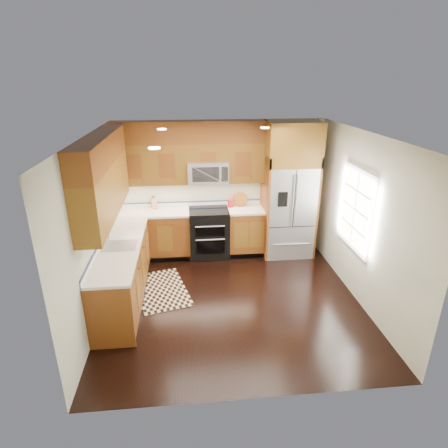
{
  "coord_description": "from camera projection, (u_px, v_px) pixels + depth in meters",
  "views": [
    {
      "loc": [
        -0.64,
        -5.1,
        3.36
      ],
      "look_at": [
        -0.06,
        0.6,
        1.07
      ],
      "focal_mm": 30.0,
      "sensor_mm": 36.0,
      "label": 1
    }
  ],
  "objects": [
    {
      "name": "window",
      "position": [
        356.0,
        209.0,
        5.87
      ],
      "size": [
        0.04,
        1.1,
        1.3
      ],
      "color": "white",
      "rests_on": "ground"
    },
    {
      "name": "countertop",
      "position": [
        163.0,
        226.0,
        6.51
      ],
      "size": [
        2.86,
        3.01,
        0.04
      ],
      "color": "white",
      "rests_on": "base_cabinets"
    },
    {
      "name": "ground",
      "position": [
        232.0,
        299.0,
        6.02
      ],
      "size": [
        4.0,
        4.0,
        0.0
      ],
      "primitive_type": "plane",
      "color": "black",
      "rests_on": "ground"
    },
    {
      "name": "wall_left",
      "position": [
        94.0,
        230.0,
        5.35
      ],
      "size": [
        0.02,
        4.0,
        2.6
      ],
      "primitive_type": "cube",
      "color": "silver",
      "rests_on": "ground"
    },
    {
      "name": "sink_faucet",
      "position": [
        118.0,
        242.0,
        5.7
      ],
      "size": [
        0.54,
        0.44,
        0.37
      ],
      "color": "#B2B2B7",
      "rests_on": "countertop"
    },
    {
      "name": "upper_cabinets",
      "position": [
        156.0,
        162.0,
        6.17
      ],
      "size": [
        2.85,
        3.0,
        1.15
      ],
      "color": "brown",
      "rests_on": "ground"
    },
    {
      "name": "refrigerator",
      "position": [
        289.0,
        190.0,
        7.17
      ],
      "size": [
        0.98,
        0.75,
        2.6
      ],
      "color": "#B2B2B7",
      "rests_on": "ground"
    },
    {
      "name": "range",
      "position": [
        209.0,
        233.0,
        7.36
      ],
      "size": [
        0.76,
        0.67,
        0.95
      ],
      "color": "black",
      "rests_on": "ground"
    },
    {
      "name": "knife_block",
      "position": [
        154.0,
        203.0,
        7.27
      ],
      "size": [
        0.12,
        0.15,
        0.26
      ],
      "color": "tan",
      "rests_on": "countertop"
    },
    {
      "name": "rug",
      "position": [
        162.0,
        289.0,
        6.29
      ],
      "size": [
        1.08,
        1.45,
        0.01
      ],
      "primitive_type": "cube",
      "rotation": [
        0.0,
        0.0,
        0.25
      ],
      "color": "black",
      "rests_on": "ground"
    },
    {
      "name": "microwave",
      "position": [
        208.0,
        172.0,
        7.04
      ],
      "size": [
        0.76,
        0.4,
        0.42
      ],
      "color": "#B2B2B7",
      "rests_on": "ground"
    },
    {
      "name": "utensil_crock",
      "position": [
        231.0,
        202.0,
        7.33
      ],
      "size": [
        0.12,
        0.12,
        0.32
      ],
      "color": "#A7141F",
      "rests_on": "countertop"
    },
    {
      "name": "wall_right",
      "position": [
        362.0,
        220.0,
        5.73
      ],
      "size": [
        0.02,
        4.0,
        2.6
      ],
      "primitive_type": "cube",
      "color": "silver",
      "rests_on": "ground"
    },
    {
      "name": "base_cabinets",
      "position": [
        156.0,
        253.0,
        6.57
      ],
      "size": [
        2.85,
        3.0,
        0.9
      ],
      "color": "brown",
      "rests_on": "ground"
    },
    {
      "name": "cutting_board",
      "position": [
        240.0,
        206.0,
        7.4
      ],
      "size": [
        0.36,
        0.36,
        0.02
      ],
      "primitive_type": "cylinder",
      "rotation": [
        0.0,
        0.0,
        -0.24
      ],
      "color": "brown",
      "rests_on": "countertop"
    },
    {
      "name": "wall_back",
      "position": [
        220.0,
        187.0,
        7.39
      ],
      "size": [
        4.0,
        0.02,
        2.6
      ],
      "primitive_type": "cube",
      "color": "silver",
      "rests_on": "ground"
    }
  ]
}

